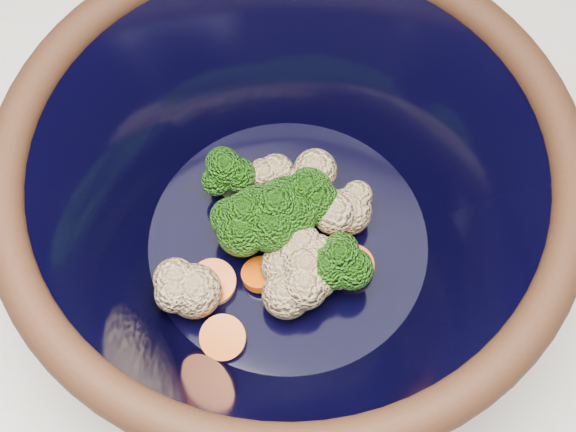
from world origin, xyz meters
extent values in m
cylinder|color=black|center=(-0.09, 0.02, 0.91)|extent=(0.20, 0.20, 0.01)
torus|color=black|center=(-0.09, 0.02, 1.03)|extent=(0.33, 0.33, 0.02)
cylinder|color=black|center=(-0.09, 0.02, 0.93)|extent=(0.19, 0.19, 0.00)
cylinder|color=#608442|center=(-0.09, 0.04, 0.94)|extent=(0.01, 0.01, 0.02)
ellipsoid|color=#2A7416|center=(-0.09, 0.04, 0.96)|extent=(0.04, 0.04, 0.03)
cylinder|color=#608442|center=(-0.10, 0.02, 0.94)|extent=(0.01, 0.01, 0.02)
ellipsoid|color=#2A7416|center=(-0.10, 0.02, 0.97)|extent=(0.05, 0.05, 0.04)
cylinder|color=#608442|center=(-0.12, 0.01, 0.94)|extent=(0.01, 0.01, 0.02)
ellipsoid|color=#2A7416|center=(-0.12, 0.01, 0.97)|extent=(0.04, 0.04, 0.04)
cylinder|color=#608442|center=(-0.14, 0.04, 0.94)|extent=(0.01, 0.01, 0.02)
ellipsoid|color=#2A7416|center=(-0.14, 0.04, 0.96)|extent=(0.04, 0.04, 0.03)
cylinder|color=#608442|center=(-0.05, 0.00, 0.94)|extent=(0.01, 0.01, 0.02)
ellipsoid|color=#2A7416|center=(-0.05, 0.00, 0.96)|extent=(0.04, 0.04, 0.03)
sphere|color=#D0BA8F|center=(-0.08, -0.01, 0.95)|extent=(0.03, 0.03, 0.03)
sphere|color=#D0BA8F|center=(-0.07, 0.00, 0.95)|extent=(0.03, 0.03, 0.03)
sphere|color=#D0BA8F|center=(-0.08, -0.02, 0.95)|extent=(0.03, 0.03, 0.03)
sphere|color=#D0BA8F|center=(-0.06, 0.00, 0.95)|extent=(0.03, 0.03, 0.03)
sphere|color=#D0BA8F|center=(-0.11, 0.05, 0.95)|extent=(0.03, 0.03, 0.03)
sphere|color=#D0BA8F|center=(-0.13, -0.04, 0.95)|extent=(0.03, 0.03, 0.03)
sphere|color=#D0BA8F|center=(-0.09, 0.05, 0.95)|extent=(0.03, 0.03, 0.03)
sphere|color=#D0BA8F|center=(-0.06, 0.04, 0.95)|extent=(0.03, 0.03, 0.03)
cylinder|color=#ED5A0A|center=(-0.10, -0.01, 0.94)|extent=(0.03, 0.03, 0.01)
cylinder|color=#ED5A0A|center=(-0.11, 0.02, 0.94)|extent=(0.03, 0.03, 0.01)
cylinder|color=#ED5A0A|center=(-0.05, 0.01, 0.94)|extent=(0.03, 0.03, 0.01)
cylinder|color=#ED5A0A|center=(-0.10, -0.06, 0.94)|extent=(0.03, 0.03, 0.01)
cylinder|color=#ED5A0A|center=(-0.12, -0.03, 0.94)|extent=(0.03, 0.03, 0.01)
camera|label=1|loc=(-0.01, -0.19, 1.41)|focal=50.00mm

